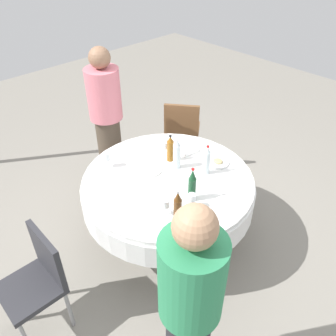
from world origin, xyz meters
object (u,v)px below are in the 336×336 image
at_px(bottle_amber_south, 170,149).
at_px(bottle_dark_green_east, 192,185).
at_px(wine_glass_left, 192,198).
at_px(person_outer, 107,120).
at_px(chair_front, 182,128).
at_px(person_south, 189,313).
at_px(dining_table, 168,191).
at_px(plate_north, 149,170).
at_px(bottle_brown_left, 178,208).
at_px(wine_glass_front, 165,204).
at_px(bottle_clear_mid, 177,154).
at_px(wine_glass_east, 107,157).
at_px(wine_glass_right, 166,145).
at_px(chair_right, 38,277).
at_px(bottle_clear_outer, 207,161).
at_px(plate_rear, 218,162).

bearing_deg(bottle_amber_south, bottle_dark_green_east, -26.36).
xyz_separation_m(bottle_amber_south, wine_glass_left, (0.58, -0.32, -0.03)).
distance_m(person_outer, chair_front, 0.96).
distance_m(person_outer, person_south, 2.30).
relative_size(dining_table, plate_north, 6.46).
height_order(bottle_brown_left, wine_glass_front, bottle_brown_left).
height_order(bottle_clear_mid, wine_glass_east, bottle_clear_mid).
height_order(dining_table, wine_glass_east, wine_glass_east).
distance_m(wine_glass_right, chair_right, 1.55).
bearing_deg(wine_glass_right, bottle_brown_left, -37.74).
height_order(dining_table, person_outer, person_outer).
height_order(plate_north, chair_right, chair_right).
distance_m(bottle_dark_green_east, chair_front, 1.55).
bearing_deg(wine_glass_east, bottle_amber_south, 56.74).
xyz_separation_m(dining_table, bottle_amber_south, (-0.18, 0.20, 0.27)).
height_order(bottle_brown_left, chair_right, bottle_brown_left).
distance_m(wine_glass_front, person_south, 0.89).
xyz_separation_m(bottle_clear_outer, person_outer, (-1.23, -0.18, -0.03)).
bearing_deg(person_outer, person_south, -108.02).
xyz_separation_m(wine_glass_east, plate_north, (0.30, 0.23, -0.10)).
height_order(wine_glass_right, person_south, person_south).
distance_m(wine_glass_front, plate_north, 0.58).
relative_size(wine_glass_right, plate_north, 0.61).
height_order(wine_glass_left, wine_glass_east, wine_glass_east).
bearing_deg(bottle_clear_mid, plate_rear, 55.25).
bearing_deg(bottle_clear_mid, chair_right, -88.25).
bearing_deg(bottle_clear_outer, person_outer, -171.89).
xyz_separation_m(plate_rear, chair_front, (-0.94, 0.49, -0.23)).
relative_size(bottle_brown_left, plate_north, 1.26).
height_order(bottle_dark_green_east, wine_glass_front, bottle_dark_green_east).
bearing_deg(bottle_dark_green_east, bottle_clear_outer, 113.50).
distance_m(wine_glass_left, person_outer, 1.47).
xyz_separation_m(dining_table, wine_glass_front, (0.31, -0.32, 0.25)).
bearing_deg(person_outer, wine_glass_east, -119.33).
distance_m(bottle_dark_green_east, wine_glass_east, 0.86).
bearing_deg(person_outer, bottle_dark_green_east, -90.66).
height_order(wine_glass_left, person_outer, person_outer).
distance_m(bottle_brown_left, wine_glass_left, 0.20).
relative_size(wine_glass_right, person_outer, 0.09).
xyz_separation_m(dining_table, wine_glass_right, (-0.28, 0.24, 0.25)).
distance_m(dining_table, person_outer, 1.09).
xyz_separation_m(wine_glass_left, person_south, (0.65, -0.71, 0.02)).
distance_m(bottle_clear_outer, wine_glass_front, 0.63).
distance_m(bottle_clear_mid, wine_glass_right, 0.23).
bearing_deg(person_outer, wine_glass_left, -93.08).
bearing_deg(bottle_amber_south, wine_glass_front, -46.98).
relative_size(bottle_amber_south, person_south, 0.16).
relative_size(bottle_brown_left, chair_front, 0.34).
bearing_deg(bottle_dark_green_east, bottle_brown_left, -69.10).
bearing_deg(wine_glass_east, chair_front, 102.71).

